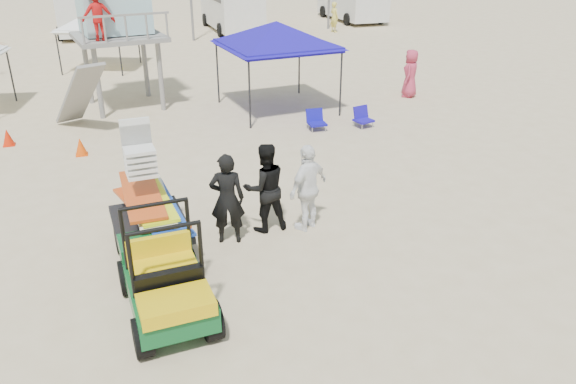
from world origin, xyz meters
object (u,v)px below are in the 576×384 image
object	(u,v)px
surf_trailer	(147,203)
man_left	(227,199)
lifeguard_tower	(112,8)
utility_cart	(163,271)
canopy_blue	(276,26)

from	to	relation	value
surf_trailer	man_left	size ratio (longest dim) A/B	1.36
man_left	lifeguard_tower	size ratio (longest dim) A/B	0.41
utility_cart	surf_trailer	distance (m)	2.34
lifeguard_tower	utility_cart	bearing A→B (deg)	-91.06
utility_cart	man_left	world-z (taller)	man_left
utility_cart	lifeguard_tower	distance (m)	13.03
man_left	lifeguard_tower	distance (m)	11.09
surf_trailer	lifeguard_tower	xyz separation A→B (m)	(0.23, 10.44, 2.45)
surf_trailer	man_left	bearing A→B (deg)	-11.20
man_left	canopy_blue	xyz separation A→B (m)	(3.80, 8.57, 1.92)
surf_trailer	lifeguard_tower	distance (m)	10.72
man_left	surf_trailer	bearing A→B (deg)	3.79
utility_cart	canopy_blue	world-z (taller)	canopy_blue
man_left	canopy_blue	distance (m)	9.57
surf_trailer	canopy_blue	size ratio (longest dim) A/B	0.69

